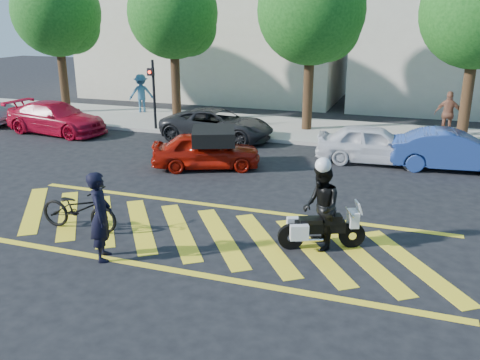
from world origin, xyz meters
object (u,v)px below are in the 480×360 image
(police_motorcycle, at_px, (320,228))
(parked_mid_left, at_px, (217,125))
(bicycle, at_px, (79,209))
(parked_left, at_px, (56,118))
(parked_right, at_px, (453,150))
(red_convertible, at_px, (206,150))
(officer_moto, at_px, (321,207))
(parked_mid_right, at_px, (373,144))
(officer_bike, at_px, (101,216))

(police_motorcycle, xyz_separation_m, parked_mid_left, (-6.08, 9.03, 0.18))
(bicycle, xyz_separation_m, parked_left, (-7.56, 8.78, 0.15))
(police_motorcycle, xyz_separation_m, parked_right, (3.11, 7.63, 0.20))
(red_convertible, height_order, parked_mid_left, parked_mid_left)
(officer_moto, bearing_deg, police_motorcycle, 28.68)
(bicycle, distance_m, parked_mid_left, 9.94)
(parked_mid_left, bearing_deg, officer_moto, -145.61)
(parked_left, bearing_deg, parked_mid_right, -85.31)
(bicycle, distance_m, police_motorcycle, 5.86)
(officer_bike, xyz_separation_m, parked_left, (-9.01, 9.94, -0.29))
(bicycle, relative_size, parked_left, 0.43)
(bicycle, bearing_deg, officer_bike, -129.53)
(parked_left, bearing_deg, red_convertible, -102.85)
(officer_moto, height_order, parked_left, officer_moto)
(officer_bike, height_order, parked_right, officer_bike)
(officer_moto, distance_m, parked_right, 8.24)
(parked_right, bearing_deg, parked_left, 83.54)
(parked_left, distance_m, parked_mid_left, 7.37)
(parked_right, bearing_deg, bicycle, 128.20)
(parked_right, bearing_deg, officer_bike, 136.83)
(officer_moto, relative_size, parked_mid_right, 0.49)
(parked_left, bearing_deg, officer_bike, -132.11)
(police_motorcycle, height_order, parked_left, parked_left)
(parked_mid_right, bearing_deg, officer_moto, 172.46)
(officer_bike, height_order, parked_mid_left, officer_bike)
(parked_right, bearing_deg, parked_mid_right, 84.40)
(parked_left, bearing_deg, police_motorcycle, -114.81)
(officer_bike, height_order, police_motorcycle, officer_bike)
(officer_bike, relative_size, officer_moto, 1.00)
(officer_moto, bearing_deg, red_convertible, -158.80)
(parked_mid_left, distance_m, parked_mid_right, 6.69)
(police_motorcycle, height_order, parked_right, parked_right)
(officer_bike, distance_m, parked_mid_left, 11.23)
(bicycle, xyz_separation_m, police_motorcycle, (5.79, 0.91, -0.07))
(red_convertible, relative_size, parked_left, 0.77)
(bicycle, distance_m, parked_right, 12.33)
(police_motorcycle, bearing_deg, red_convertible, 111.22)
(red_convertible, relative_size, parked_mid_left, 0.78)
(police_motorcycle, distance_m, officer_moto, 0.51)
(officer_moto, height_order, parked_right, officer_moto)
(bicycle, bearing_deg, officer_moto, -81.74)
(officer_bike, distance_m, parked_mid_right, 10.83)
(officer_bike, bearing_deg, parked_mid_right, -53.79)
(bicycle, xyz_separation_m, officer_moto, (5.77, 0.92, 0.44))
(officer_moto, relative_size, parked_mid_left, 0.42)
(bicycle, relative_size, parked_right, 0.50)
(parked_right, bearing_deg, officer_moto, 152.08)
(officer_bike, xyz_separation_m, red_convertible, (-0.56, 7.10, -0.36))
(bicycle, distance_m, parked_mid_right, 10.59)
(red_convertible, relative_size, parked_mid_right, 0.92)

